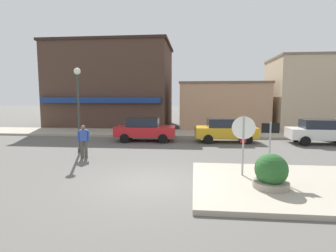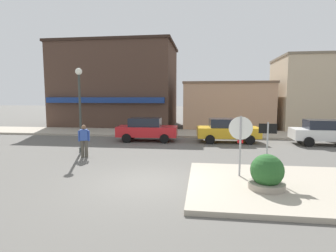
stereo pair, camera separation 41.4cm
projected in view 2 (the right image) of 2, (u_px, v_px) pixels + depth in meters
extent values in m
plane|color=#5B5954|center=(148.00, 183.00, 9.03)|extent=(160.00, 160.00, 0.00)
cube|color=#A89E8C|center=(288.00, 186.00, 8.48)|extent=(6.40, 4.80, 0.15)
cube|color=#A89E8C|center=(179.00, 133.00, 21.07)|extent=(80.00, 4.00, 0.15)
cylinder|color=#9E9EA3|center=(240.00, 148.00, 9.28)|extent=(0.07, 0.07, 2.30)
cylinder|color=red|center=(241.00, 128.00, 9.22)|extent=(0.76, 0.07, 0.76)
cylinder|color=white|center=(241.00, 128.00, 9.20)|extent=(0.82, 0.07, 0.82)
cube|color=red|center=(240.00, 142.00, 9.27)|extent=(0.20, 0.03, 0.11)
cylinder|color=#9E9EA3|center=(267.00, 152.00, 9.07)|extent=(0.06, 0.06, 2.10)
cube|color=black|center=(268.00, 129.00, 8.99)|extent=(0.60, 0.05, 0.34)
cube|color=white|center=(268.00, 129.00, 9.00)|extent=(0.54, 0.05, 0.29)
cube|color=black|center=(268.00, 129.00, 9.01)|extent=(0.34, 0.03, 0.08)
cylinder|color=gray|center=(266.00, 188.00, 8.06)|extent=(1.10, 1.10, 0.35)
sphere|color=#285B28|center=(267.00, 170.00, 8.00)|extent=(1.00, 1.00, 1.00)
cylinder|color=#333833|center=(80.00, 113.00, 14.06)|extent=(0.12, 0.12, 4.20)
cylinder|color=#333833|center=(82.00, 149.00, 14.28)|extent=(0.24, 0.24, 0.24)
sphere|color=white|center=(79.00, 71.00, 13.82)|extent=(0.36, 0.36, 0.36)
cone|color=#333833|center=(79.00, 69.00, 13.81)|extent=(0.32, 0.32, 0.18)
cube|color=red|center=(147.00, 131.00, 17.73)|extent=(4.07, 1.87, 0.66)
cube|color=#1E232D|center=(145.00, 122.00, 17.68)|extent=(2.14, 1.48, 0.56)
cylinder|color=black|center=(167.00, 135.00, 18.51)|extent=(0.61, 0.21, 0.60)
cylinder|color=black|center=(164.00, 139.00, 16.82)|extent=(0.61, 0.21, 0.60)
cylinder|color=black|center=(132.00, 135.00, 18.72)|extent=(0.61, 0.21, 0.60)
cylinder|color=black|center=(126.00, 138.00, 17.04)|extent=(0.61, 0.21, 0.60)
cube|color=gold|center=(228.00, 132.00, 17.22)|extent=(4.11, 1.98, 0.66)
cube|color=#1E232D|center=(226.00, 123.00, 17.17)|extent=(2.17, 1.54, 0.56)
cylinder|color=black|center=(244.00, 136.00, 18.03)|extent=(0.61, 0.22, 0.60)
cylinder|color=black|center=(250.00, 140.00, 16.35)|extent=(0.61, 0.22, 0.60)
cylinder|color=black|center=(208.00, 136.00, 18.18)|extent=(0.61, 0.22, 0.60)
cylinder|color=black|center=(210.00, 140.00, 16.49)|extent=(0.61, 0.22, 0.60)
cube|color=white|center=(326.00, 134.00, 16.21)|extent=(4.06, 1.85, 0.66)
cube|color=#1E232D|center=(324.00, 124.00, 16.17)|extent=(2.13, 1.47, 0.56)
cylinder|color=black|center=(300.00, 138.00, 17.29)|extent=(0.61, 0.20, 0.60)
cylinder|color=black|center=(309.00, 142.00, 15.63)|extent=(0.61, 0.20, 0.60)
cylinder|color=#4C473D|center=(83.00, 149.00, 12.86)|extent=(0.16, 0.16, 0.85)
cylinder|color=#4C473D|center=(86.00, 149.00, 12.90)|extent=(0.16, 0.16, 0.85)
cube|color=#3351A8|center=(84.00, 135.00, 12.81)|extent=(0.41, 0.33, 0.54)
sphere|color=brown|center=(84.00, 127.00, 12.77)|extent=(0.22, 0.22, 0.22)
cylinder|color=#3351A8|center=(79.00, 136.00, 12.76)|extent=(0.12, 0.12, 0.52)
cylinder|color=#3351A8|center=(89.00, 136.00, 12.86)|extent=(0.12, 0.12, 0.52)
cube|color=#473328|center=(117.00, 87.00, 27.16)|extent=(11.57, 7.39, 8.03)
cube|color=navy|center=(104.00, 100.00, 23.51)|extent=(10.99, 0.40, 0.50)
cube|color=#2E211A|center=(117.00, 46.00, 26.71)|extent=(11.92, 7.61, 0.24)
cube|color=tan|center=(226.00, 107.00, 25.29)|extent=(7.88, 6.03, 4.13)
cube|color=brown|center=(227.00, 84.00, 25.05)|extent=(8.03, 6.15, 0.20)
cube|color=tan|center=(311.00, 95.00, 23.66)|extent=(5.93, 5.77, 6.37)
cube|color=#716452|center=(313.00, 58.00, 23.31)|extent=(6.04, 5.88, 0.20)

